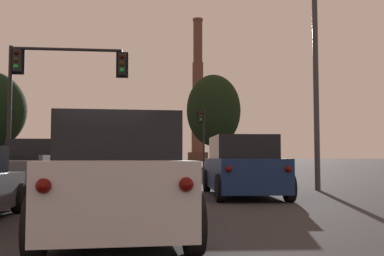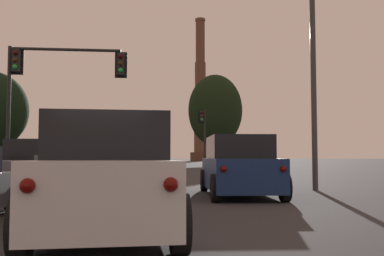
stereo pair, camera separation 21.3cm
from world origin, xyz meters
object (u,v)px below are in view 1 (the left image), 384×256
at_px(suv_right_lane_front, 242,167).
at_px(suv_center_lane_front, 124,167).
at_px(smokestack, 198,104).
at_px(street_lamp, 300,36).
at_px(traffic_light_far_right, 202,130).
at_px(pickup_truck_left_lane_front, 29,169).
at_px(suv_center_lane_second, 118,176).
at_px(traffic_light_overhead_left, 50,78).

bearing_deg(suv_right_lane_front, suv_center_lane_front, 178.97).
bearing_deg(smokestack, street_lamp, -95.02).
xyz_separation_m(suv_right_lane_front, traffic_light_far_right, (2.38, 27.90, 2.85)).
height_order(pickup_truck_left_lane_front, traffic_light_far_right, traffic_light_far_right).
bearing_deg(suv_center_lane_second, traffic_light_overhead_left, 103.42).
bearing_deg(street_lamp, suv_center_lane_second, -126.54).
relative_size(suv_right_lane_front, traffic_light_far_right, 0.87).
distance_m(pickup_truck_left_lane_front, street_lamp, 10.59).
bearing_deg(street_lamp, pickup_truck_left_lane_front, -175.04).
xyz_separation_m(traffic_light_overhead_left, street_lamp, (10.08, -5.36, 0.83)).
bearing_deg(pickup_truck_left_lane_front, traffic_light_overhead_left, 95.39).
height_order(pickup_truck_left_lane_front, suv_center_lane_front, suv_center_lane_front).
distance_m(suv_center_lane_second, traffic_light_far_right, 34.82).
xyz_separation_m(suv_center_lane_second, traffic_light_far_right, (5.86, 34.20, 2.85)).
height_order(suv_right_lane_front, traffic_light_overhead_left, traffic_light_overhead_left).
relative_size(suv_center_lane_front, traffic_light_overhead_left, 0.78).
distance_m(traffic_light_overhead_left, street_lamp, 11.44).
bearing_deg(smokestack, traffic_light_far_right, -96.61).
bearing_deg(suv_right_lane_front, smokestack, 86.52).
distance_m(suv_center_lane_second, smokestack, 127.30).
distance_m(suv_right_lane_front, suv_center_lane_front, 3.69).
bearing_deg(traffic_light_far_right, pickup_truck_left_lane_front, -108.81).
bearing_deg(suv_center_lane_second, traffic_light_far_right, 77.53).
relative_size(suv_center_lane_front, smokestack, 0.11).
bearing_deg(smokestack, suv_center_lane_front, -97.97).
xyz_separation_m(suv_center_lane_front, smokestack, (16.61, 118.67, 16.04)).
bearing_deg(suv_center_lane_front, suv_right_lane_front, -3.78).
relative_size(suv_center_lane_second, traffic_light_overhead_left, 0.79).
relative_size(traffic_light_far_right, street_lamp, 0.62).
xyz_separation_m(suv_right_lane_front, pickup_truck_left_lane_front, (-6.73, 1.15, -0.09)).
bearing_deg(suv_center_lane_front, traffic_light_far_right, 77.61).
relative_size(street_lamp, smokestack, 0.21).
distance_m(suv_right_lane_front, traffic_light_far_right, 28.14).
bearing_deg(suv_center_lane_second, suv_right_lane_front, 58.39).
relative_size(suv_center_lane_front, street_lamp, 0.53).
bearing_deg(traffic_light_overhead_left, suv_center_lane_front, -62.11).
xyz_separation_m(pickup_truck_left_lane_front, traffic_light_overhead_left, (-0.70, 6.17, 4.03)).
distance_m(suv_center_lane_front, street_lamp, 8.11).
bearing_deg(street_lamp, traffic_light_far_right, 90.59).
relative_size(suv_right_lane_front, suv_center_lane_front, 1.02).
bearing_deg(pickup_truck_left_lane_front, traffic_light_far_right, 70.13).
xyz_separation_m(suv_right_lane_front, suv_center_lane_second, (-3.48, -6.31, 0.00)).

